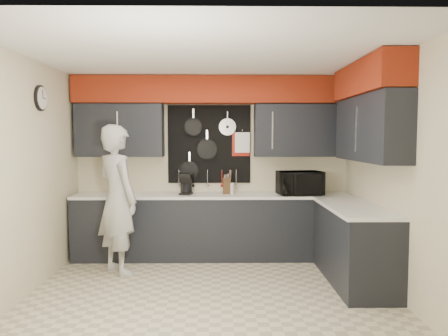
{
  "coord_description": "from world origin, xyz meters",
  "views": [
    {
      "loc": [
        0.08,
        -4.73,
        1.72
      ],
      "look_at": [
        0.15,
        0.5,
        1.36
      ],
      "focal_mm": 35.0,
      "sensor_mm": 36.0,
      "label": 1
    }
  ],
  "objects_px": {
    "microwave": "(300,183)",
    "knife_block": "(227,186)",
    "coffee_maker": "(186,184)",
    "person": "(117,199)",
    "utensil_crock": "(230,188)"
  },
  "relations": [
    {
      "from": "microwave",
      "to": "knife_block",
      "type": "relative_size",
      "value": 2.64
    },
    {
      "from": "person",
      "to": "coffee_maker",
      "type": "bearing_deg",
      "value": -93.88
    },
    {
      "from": "utensil_crock",
      "to": "person",
      "type": "distance_m",
      "value": 1.62
    },
    {
      "from": "coffee_maker",
      "to": "person",
      "type": "relative_size",
      "value": 0.16
    },
    {
      "from": "coffee_maker",
      "to": "person",
      "type": "distance_m",
      "value": 1.06
    },
    {
      "from": "microwave",
      "to": "person",
      "type": "distance_m",
      "value": 2.49
    },
    {
      "from": "knife_block",
      "to": "person",
      "type": "relative_size",
      "value": 0.12
    },
    {
      "from": "knife_block",
      "to": "person",
      "type": "distance_m",
      "value": 1.56
    },
    {
      "from": "person",
      "to": "utensil_crock",
      "type": "bearing_deg",
      "value": -105.81
    },
    {
      "from": "microwave",
      "to": "coffee_maker",
      "type": "bearing_deg",
      "value": 168.89
    },
    {
      "from": "utensil_crock",
      "to": "coffee_maker",
      "type": "distance_m",
      "value": 0.63
    },
    {
      "from": "microwave",
      "to": "person",
      "type": "relative_size",
      "value": 0.32
    },
    {
      "from": "utensil_crock",
      "to": "knife_block",
      "type": "bearing_deg",
      "value": -157.93
    },
    {
      "from": "knife_block",
      "to": "coffee_maker",
      "type": "height_order",
      "value": "coffee_maker"
    },
    {
      "from": "knife_block",
      "to": "coffee_maker",
      "type": "relative_size",
      "value": 0.76
    }
  ]
}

